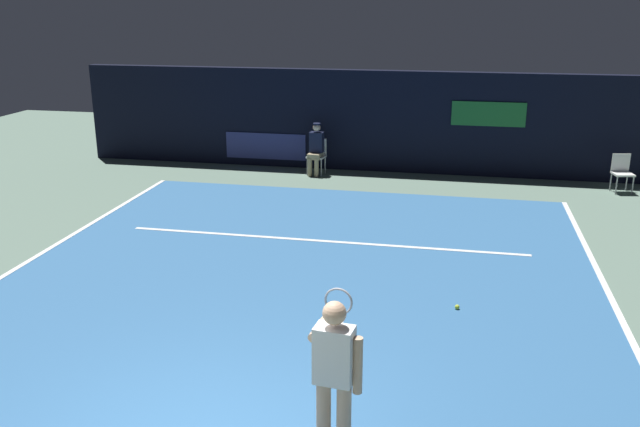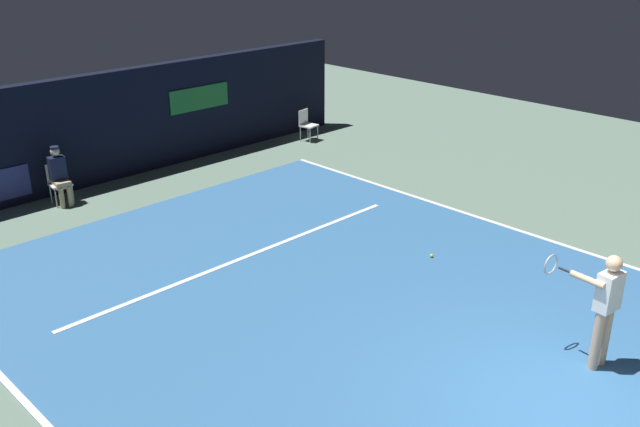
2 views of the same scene
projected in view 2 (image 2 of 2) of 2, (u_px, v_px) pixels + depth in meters
The scene contains 10 objects.
ground_plane at pixel (316, 293), 11.83m from camera, with size 29.94×29.94×0.00m, color slate.
court_surface at pixel (316, 293), 11.83m from camera, with size 9.61×10.90×0.01m, color #336699.
line_sideline_left at pixel (476, 216), 14.90m from camera, with size 0.10×10.90×0.01m, color white.
line_sideline_right at pixel (44, 422), 8.75m from camera, with size 0.10×10.90×0.01m, color white.
line_service at pixel (245, 257), 13.08m from camera, with size 7.49×0.10×0.01m, color white.
back_wall at pixel (88, 131), 16.38m from camera, with size 15.34×0.33×2.60m.
tennis_player at pixel (605, 304), 9.53m from camera, with size 0.52×0.98×1.73m.
line_judge_on_chair at pixel (59, 175), 15.35m from camera, with size 0.48×0.56×1.32m.
courtside_chair_near at pixel (307, 123), 20.04m from camera, with size 0.51×0.49×0.88m.
tennis_ball at pixel (431, 256), 13.07m from camera, with size 0.07×0.07×0.07m, color #CCE033.
Camera 2 is at (-7.25, -3.02, 5.77)m, focal length 39.32 mm.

